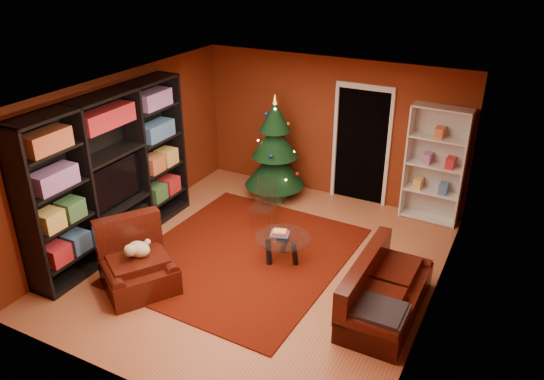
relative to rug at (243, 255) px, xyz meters
The scene contains 17 objects.
floor 0.33m from the rug, ahead, with size 5.00×5.50×0.05m, color #A85836.
ceiling 2.64m from the rug, ahead, with size 5.00×5.50×0.05m, color silver.
wall_back 3.03m from the rug, 83.14° to the left, with size 5.00×0.05×2.60m, color maroon.
wall_left 2.55m from the rug, behind, with size 0.05×5.50×2.60m, color maroon.
wall_right 3.13m from the rug, ahead, with size 0.05×5.50×2.60m, color maroon.
doorway 3.02m from the rug, 70.91° to the left, with size 1.06×0.60×2.16m, color black, non-canonical shape.
rug is the anchor object (origin of this frame).
media_unit 2.36m from the rug, 163.49° to the right, with size 0.49×3.18×2.44m, color black, non-canonical shape.
christmas_tree 2.37m from the rug, 103.82° to the left, with size 1.12×1.12×2.00m, color black, non-canonical shape.
gift_box_green 1.98m from the rug, 100.84° to the left, with size 0.26×0.26×0.26m, color #2A692D.
gift_box_red 2.15m from the rug, 111.33° to the left, with size 0.22×0.22×0.22m, color #A02218.
white_bookshelf 3.54m from the rug, 47.90° to the left, with size 0.96×0.35×2.07m, color white, non-canonical shape.
armchair 1.67m from the rug, 122.01° to the right, with size 1.01×1.01×0.79m, color black, non-canonical shape.
dog 1.68m from the rug, 123.79° to the right, with size 0.40×0.30×0.26m, color beige, non-canonical shape.
sofa 2.40m from the rug, ahead, with size 1.78×0.80×0.77m, color black, non-canonical shape.
coffee_table 0.66m from the rug, 14.06° to the left, with size 0.83×0.83×0.52m, color gray, non-canonical shape.
acrylic_chair 1.04m from the rug, 99.02° to the left, with size 0.39×0.42×0.76m, color #66605B, non-canonical shape.
Camera 1 is at (3.27, -5.93, 4.46)m, focal length 35.00 mm.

